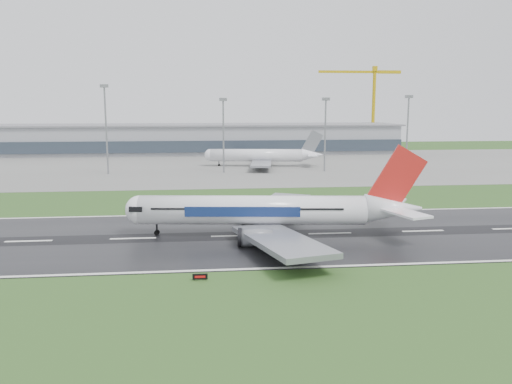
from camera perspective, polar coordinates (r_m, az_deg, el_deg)
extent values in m
plane|color=#25481A|center=(106.71, -13.32, -5.02)|extent=(520.00, 520.00, 0.00)
cube|color=black|center=(106.69, -13.33, -4.99)|extent=(400.00, 45.00, 0.10)
cube|color=slate|center=(229.39, -9.40, 2.84)|extent=(400.00, 130.00, 0.08)
cube|color=gray|center=(288.40, -8.74, 5.70)|extent=(240.00, 36.00, 15.00)
cylinder|color=gray|center=(205.85, -16.08, 6.39)|extent=(0.64, 0.64, 32.62)
cylinder|color=gray|center=(203.00, -3.58, 6.01)|extent=(0.64, 0.64, 27.70)
cylinder|color=gray|center=(208.55, 7.58, 6.06)|extent=(0.64, 0.64, 27.87)
cylinder|color=gray|center=(218.81, 16.23, 6.06)|extent=(0.64, 0.64, 28.89)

